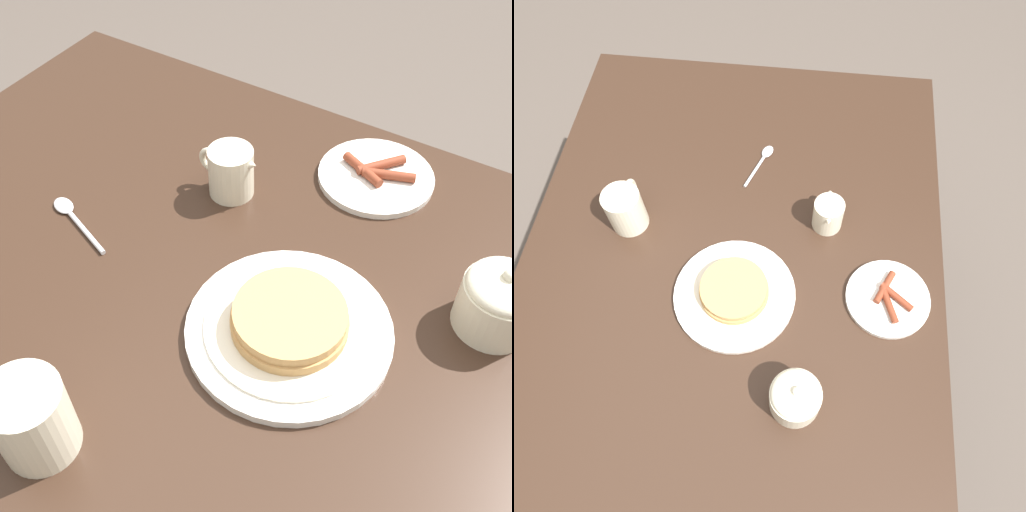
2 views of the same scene
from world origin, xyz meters
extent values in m
cube|color=#332116|center=(0.00, 0.00, 0.71)|extent=(1.35, 0.90, 0.03)
cube|color=#332116|center=(0.61, -0.39, 0.35)|extent=(0.07, 0.07, 0.69)
cylinder|color=white|center=(0.00, -0.02, 0.73)|extent=(0.25, 0.25, 0.01)
cylinder|color=beige|center=(0.00, -0.02, 0.73)|extent=(0.20, 0.20, 0.00)
cylinder|color=tan|center=(0.00, -0.02, 0.74)|extent=(0.14, 0.14, 0.01)
cylinder|color=tan|center=(0.00, -0.02, 0.76)|extent=(0.13, 0.13, 0.01)
cylinder|color=silver|center=(0.03, -0.33, 0.73)|extent=(0.17, 0.17, 0.01)
cylinder|color=brown|center=(0.01, -0.33, 0.74)|extent=(0.08, 0.04, 0.01)
cylinder|color=brown|center=(0.05, -0.32, 0.74)|extent=(0.08, 0.05, 0.01)
cylinder|color=brown|center=(0.03, -0.35, 0.74)|extent=(0.06, 0.07, 0.01)
cylinder|color=beige|center=(0.15, 0.24, 0.77)|extent=(0.08, 0.08, 0.10)
torus|color=beige|center=(0.19, 0.24, 0.77)|extent=(0.07, 0.01, 0.07)
cylinder|color=brown|center=(0.15, 0.24, 0.81)|extent=(0.07, 0.07, 0.00)
cylinder|color=beige|center=(0.19, -0.20, 0.76)|extent=(0.07, 0.07, 0.07)
cone|color=beige|center=(0.17, -0.20, 0.78)|extent=(0.03, 0.03, 0.04)
torus|color=beige|center=(0.23, -0.20, 0.77)|extent=(0.04, 0.01, 0.04)
cylinder|color=beige|center=(-0.20, -0.16, 0.75)|extent=(0.09, 0.09, 0.07)
ellipsoid|color=beige|center=(-0.20, -0.16, 0.79)|extent=(0.09, 0.09, 0.03)
sphere|color=beige|center=(-0.20, -0.16, 0.81)|extent=(0.02, 0.02, 0.02)
cylinder|color=silver|center=(0.32, -0.02, 0.72)|extent=(0.09, 0.04, 0.01)
ellipsoid|color=silver|center=(0.38, -0.04, 0.72)|extent=(0.04, 0.04, 0.01)
camera|label=1|loc=(-0.20, 0.38, 1.35)|focal=45.00mm
camera|label=2|loc=(-0.40, -0.14, 1.66)|focal=35.00mm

